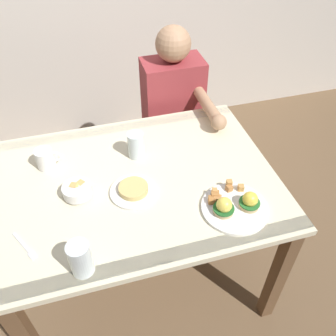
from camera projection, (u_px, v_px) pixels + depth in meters
ground_plane at (146, 271)px, 2.05m from camera, size 6.00×6.00×0.00m
dining_table at (139, 197)px, 1.62m from camera, size 1.20×0.90×0.74m
eggs_benedict_plate at (235, 205)px, 1.41m from camera, size 0.27×0.27×0.09m
fruit_bowl at (77, 190)px, 1.46m from camera, size 0.12×0.12×0.06m
coffee_mug at (45, 158)px, 1.58m from camera, size 0.11×0.08×0.09m
fork at (25, 247)px, 1.29m from camera, size 0.09×0.14×0.00m
water_glass_near at (136, 146)px, 1.63m from camera, size 0.07×0.07×0.13m
water_glass_far at (81, 260)px, 1.19m from camera, size 0.08×0.08×0.14m
side_plate at (134, 190)px, 1.48m from camera, size 0.20×0.20×0.04m
diner_person at (174, 110)px, 2.10m from camera, size 0.34×0.54×1.14m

